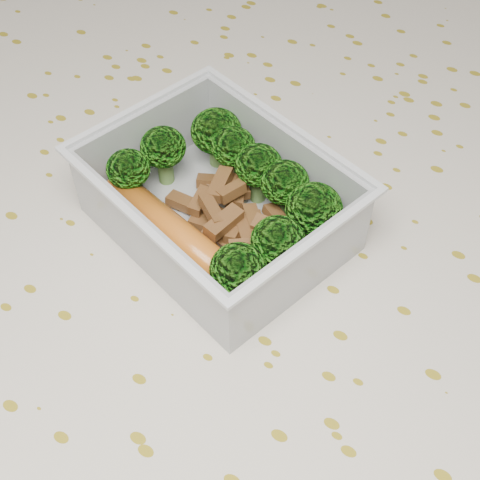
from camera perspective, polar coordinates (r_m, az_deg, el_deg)
The scene contains 6 objects.
dining_table at distance 0.51m, azimuth -0.56°, elevation -8.97°, with size 1.40×0.90×0.75m.
tablecloth at distance 0.47m, azimuth -0.61°, elevation -5.80°, with size 1.46×0.96×0.19m.
lunch_container at distance 0.45m, azimuth -1.86°, elevation 2.67°, with size 0.20×0.18×0.06m.
broccoli_florets at distance 0.44m, azimuth -0.05°, elevation 4.66°, with size 0.16×0.14×0.05m.
meat_pile at distance 0.45m, azimuth -0.32°, elevation 2.09°, with size 0.10×0.07×0.03m.
sausage at distance 0.43m, azimuth -5.06°, elevation -0.04°, with size 0.14×0.06×0.02m.
Camera 1 is at (0.14, -0.22, 1.11)m, focal length 50.00 mm.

